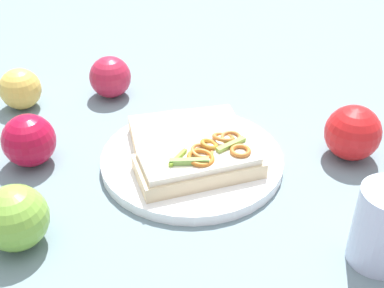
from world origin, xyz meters
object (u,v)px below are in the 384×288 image
apple_0 (29,140)px  apple_4 (15,218)px  bread_slice_side (183,133)px  apple_3 (20,89)px  plate (192,160)px  sandwich (203,162)px  apple_2 (110,77)px  drinking_glass (384,227)px  apple_1 (353,133)px

apple_0 → apple_4: bearing=-2.8°
bread_slice_side → apple_0: apple_0 is taller
apple_3 → plate: bearing=47.9°
plate → bread_slice_side: 0.05m
sandwich → apple_0: apple_0 is taller
bread_slice_side → apple_4: apple_4 is taller
bread_slice_side → apple_3: size_ratio=2.30×
apple_2 → bread_slice_side: bearing=25.7°
apple_2 → drinking_glass: (0.47, 0.27, 0.01)m
apple_1 → bread_slice_side: bearing=-106.9°
sandwich → apple_3: size_ratio=2.52×
apple_0 → drinking_glass: 0.49m
plate → drinking_glass: (0.23, 0.17, 0.04)m
plate → apple_0: bearing=-103.5°
apple_0 → apple_1: apple_1 is taller
apple_0 → drinking_glass: drinking_glass is taller
apple_0 → apple_3: apple_0 is taller
apple_1 → apple_3: (-0.26, -0.49, -0.01)m
sandwich → apple_3: bearing=-52.3°
sandwich → bread_slice_side: size_ratio=1.10×
bread_slice_side → drinking_glass: size_ratio=1.63×
plate → sandwich: bearing=8.1°
apple_2 → drinking_glass: 0.54m
apple_1 → apple_4: 0.48m
bread_slice_side → drinking_glass: (0.27, 0.18, 0.02)m
bread_slice_side → apple_1: apple_1 is taller
bread_slice_side → plate: bearing=95.7°
plate → apple_0: (-0.06, -0.23, 0.03)m
apple_0 → apple_3: (-0.17, -0.02, -0.00)m
bread_slice_side → apple_1: (0.07, 0.24, 0.01)m
sandwich → drinking_glass: drinking_glass is taller
bread_slice_side → drinking_glass: bearing=122.6°
apple_1 → drinking_glass: (0.20, -0.07, 0.01)m
plate → apple_1: size_ratio=3.22×
bread_slice_side → apple_4: 0.28m
drinking_glass → sandwich: bearing=-138.5°
plate → bread_slice_side: bearing=-174.0°
apple_1 → apple_2: size_ratio=1.12×
drinking_glass → apple_2: bearing=-150.0°
plate → bread_slice_side: bread_slice_side is taller
plate → drinking_glass: 0.29m
apple_2 → apple_4: (0.35, -0.14, 0.00)m
sandwich → bread_slice_side: bearing=-89.0°
apple_0 → bread_slice_side: bearing=86.8°
apple_3 → drinking_glass: bearing=42.9°
bread_slice_side → apple_2: apple_2 is taller
apple_1 → apple_2: bearing=-128.6°
plate → bread_slice_side: (-0.04, -0.00, 0.02)m
apple_0 → apple_1: size_ratio=0.94×
apple_1 → apple_3: size_ratio=1.17×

